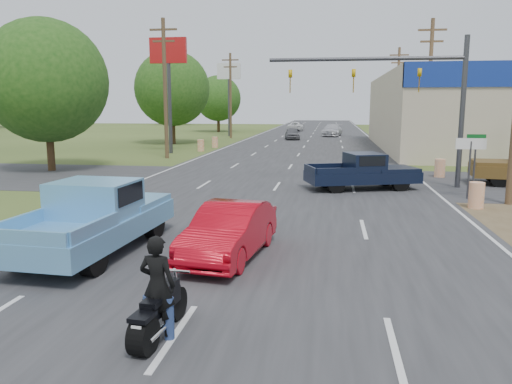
% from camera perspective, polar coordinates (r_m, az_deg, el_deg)
% --- Properties ---
extents(ground, '(200.00, 200.00, 0.00)m').
position_cam_1_polar(ground, '(8.81, -9.31, -16.05)').
color(ground, '#394B1E').
rests_on(ground, ground).
extents(main_road, '(15.00, 180.00, 0.02)m').
position_cam_1_polar(main_road, '(47.75, 5.51, 5.17)').
color(main_road, '#2D2D30').
rests_on(main_road, ground).
extents(cross_road, '(120.00, 10.00, 0.02)m').
position_cam_1_polar(cross_road, '(25.94, 2.88, 1.33)').
color(cross_road, '#2D2D30').
rests_on(cross_road, ground).
extents(utility_pole_2, '(2.00, 0.28, 10.00)m').
position_cam_1_polar(utility_pole_2, '(39.19, 19.19, 11.45)').
color(utility_pole_2, '#4C3823').
rests_on(utility_pole_2, ground).
extents(utility_pole_3, '(2.00, 0.28, 10.00)m').
position_cam_1_polar(utility_pole_3, '(56.98, 15.87, 10.93)').
color(utility_pole_3, '#4C3823').
rests_on(utility_pole_3, ground).
extents(utility_pole_5, '(2.00, 0.28, 10.00)m').
position_cam_1_polar(utility_pole_5, '(37.54, -10.37, 11.92)').
color(utility_pole_5, '#4C3823').
rests_on(utility_pole_5, ground).
extents(utility_pole_6, '(2.00, 0.28, 10.00)m').
position_cam_1_polar(utility_pole_6, '(60.75, -2.93, 11.19)').
color(utility_pole_6, '#4C3823').
rests_on(utility_pole_6, ground).
extents(tree_0, '(7.14, 7.14, 8.84)m').
position_cam_1_polar(tree_0, '(32.14, -22.89, 11.61)').
color(tree_0, '#422D19').
rests_on(tree_0, ground).
extents(tree_1, '(7.56, 7.56, 9.36)m').
position_cam_1_polar(tree_1, '(52.09, -9.57, 11.59)').
color(tree_1, '#422D19').
rests_on(tree_1, ground).
extents(tree_2, '(6.72, 6.72, 8.32)m').
position_cam_1_polar(tree_2, '(75.42, -4.35, 10.62)').
color(tree_2, '#422D19').
rests_on(tree_2, ground).
extents(tree_4, '(9.24, 9.24, 11.44)m').
position_cam_1_polar(tree_4, '(100.64, -26.80, 10.47)').
color(tree_4, '#422D19').
rests_on(tree_4, ground).
extents(tree_5, '(7.98, 7.98, 9.88)m').
position_cam_1_polar(tree_5, '(106.17, 23.93, 10.08)').
color(tree_5, '#422D19').
rests_on(tree_5, ground).
extents(tree_6, '(8.82, 8.82, 10.92)m').
position_cam_1_polar(tree_6, '(107.60, -9.23, 11.10)').
color(tree_6, '#422D19').
rests_on(tree_6, ground).
extents(barrel_0, '(0.56, 0.56, 1.00)m').
position_cam_1_polar(barrel_0, '(20.56, 23.88, -0.35)').
color(barrel_0, orange).
rests_on(barrel_0, ground).
extents(barrel_1, '(0.56, 0.56, 1.00)m').
position_cam_1_polar(barrel_1, '(28.83, 20.27, 2.57)').
color(barrel_1, orange).
rests_on(barrel_1, ground).
extents(barrel_2, '(0.56, 0.56, 1.00)m').
position_cam_1_polar(barrel_2, '(43.09, -6.33, 5.31)').
color(barrel_2, orange).
rests_on(barrel_2, ground).
extents(barrel_3, '(0.56, 0.56, 1.00)m').
position_cam_1_polar(barrel_3, '(46.89, -4.72, 5.70)').
color(barrel_3, orange).
rests_on(barrel_3, ground).
extents(pole_sign_left_near, '(3.00, 0.35, 9.20)m').
position_cam_1_polar(pole_sign_left_near, '(41.75, -9.97, 14.25)').
color(pole_sign_left_near, '#3F3F44').
rests_on(pole_sign_left_near, ground).
extents(pole_sign_left_far, '(3.00, 0.35, 9.20)m').
position_cam_1_polar(pole_sign_left_far, '(64.94, -3.11, 12.73)').
color(pole_sign_left_far, '#3F3F44').
rests_on(pole_sign_left_far, ground).
extents(lane_sign, '(1.20, 0.08, 2.52)m').
position_cam_1_polar(lane_sign, '(22.35, 23.30, 4.07)').
color(lane_sign, '#3F3F44').
rests_on(lane_sign, ground).
extents(street_name_sign, '(0.80, 0.08, 2.61)m').
position_cam_1_polar(street_name_sign, '(23.97, 23.74, 3.67)').
color(street_name_sign, '#3F3F44').
rests_on(street_name_sign, ground).
extents(signal_mast, '(9.12, 0.40, 7.00)m').
position_cam_1_polar(signal_mast, '(24.77, 16.55, 11.67)').
color(signal_mast, '#3F3F44').
rests_on(signal_mast, ground).
extents(red_convertible, '(1.99, 4.31, 1.37)m').
position_cam_1_polar(red_convertible, '(12.68, -3.06, -4.55)').
color(red_convertible, '#B90817').
rests_on(red_convertible, ground).
extents(motorcycle, '(0.61, 1.96, 0.99)m').
position_cam_1_polar(motorcycle, '(8.58, -11.21, -13.62)').
color(motorcycle, black).
rests_on(motorcycle, ground).
extents(rider, '(0.65, 0.46, 1.68)m').
position_cam_1_polar(rider, '(8.46, -11.18, -11.05)').
color(rider, black).
rests_on(rider, ground).
extents(blue_pickup, '(2.53, 5.84, 1.90)m').
position_cam_1_polar(blue_pickup, '(13.87, -17.75, -2.60)').
color(blue_pickup, black).
rests_on(blue_pickup, ground).
extents(navy_pickup, '(5.44, 3.45, 1.69)m').
position_cam_1_polar(navy_pickup, '(23.63, 12.31, 2.34)').
color(navy_pickup, black).
rests_on(navy_pickup, ground).
extents(distant_car_grey, '(2.09, 4.16, 1.36)m').
position_cam_1_polar(distant_car_grey, '(58.10, 4.17, 6.66)').
color(distant_car_grey, slate).
rests_on(distant_car_grey, ground).
extents(distant_car_silver, '(2.86, 5.56, 1.54)m').
position_cam_1_polar(distant_car_silver, '(65.15, 8.70, 7.00)').
color(distant_car_silver, silver).
rests_on(distant_car_silver, ground).
extents(distant_car_white, '(2.33, 4.83, 1.33)m').
position_cam_1_polar(distant_car_white, '(78.73, 4.55, 7.46)').
color(distant_car_white, white).
rests_on(distant_car_white, ground).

